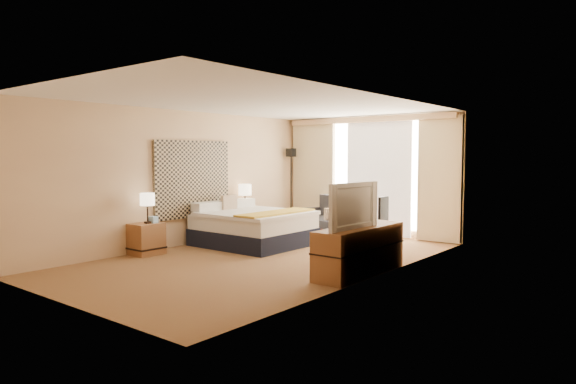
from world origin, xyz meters
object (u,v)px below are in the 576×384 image
Objects in this scene: nightstand_right at (244,224)px; lamp_right at (245,190)px; loveseat at (329,224)px; floor_lamp at (291,172)px; media_dresser at (360,250)px; nightstand_left at (146,239)px; television at (347,205)px; bed at (253,227)px; lamp_left at (147,200)px; desk_chair at (378,225)px.

nightstand_right is 0.95× the size of lamp_right.
nightstand_right is 1.80m from loveseat.
floor_lamp reaches higher than lamp_right.
lamp_right reaches higher than media_dresser.
media_dresser is (3.70, 1.05, 0.07)m from nightstand_left.
nightstand_right is 0.48× the size of television.
nightstand_left is 2.07m from bed.
lamp_right reaches higher than loveseat.
floor_lamp is (-0.03, 1.65, 1.08)m from nightstand_right.
lamp_left is (0.04, 0.01, 0.69)m from nightstand_left.
floor_lamp is at bearing 90.41° from nightstand_left.
lamp_left reaches higher than desk_chair.
desk_chair is (2.84, 0.65, 0.16)m from nightstand_right.
desk_chair is at bearing 31.68° from bed.
floor_lamp reaches higher than nightstand_right.
desk_chair is 3.00m from lamp_right.
bed is 3.64× the size of lamp_left.
desk_chair is at bearing 21.24° from television.
desk_chair is at bearing 12.95° from nightstand_right.
lamp_right is at bearing 122.18° from nightstand_right.
nightstand_right is 2.92m from desk_chair.
bed is 2.00× the size of desk_chair.
lamp_left reaches higher than nightstand_left.
bed is at bearing -38.17° from lamp_right.
media_dresser is at bearing -39.70° from floor_lamp.
television reaches higher than bed.
television is at bearing -42.42° from floor_lamp.
nightstand_right is at bearing -170.75° from desk_chair.
media_dresser is 4.09m from lamp_right.
media_dresser is at bearing -8.24° from television.
lamp_left is at bearing -88.16° from lamp_right.
desk_chair is (2.87, -0.99, -0.92)m from floor_lamp.
floor_lamp is 3.58× the size of lamp_left.
desk_chair is 1.82× the size of lamp_left.
nightstand_left is 3.88m from loveseat.
desk_chair is at bearing 3.76° from loveseat.
desk_chair is at bearing 112.22° from media_dresser.
nightstand_left and nightstand_right have the same top height.
media_dresser is 0.94× the size of floor_lamp.
loveseat is at bearing 35.11° from lamp_right.
nightstand_right is at bearing -57.82° from lamp_right.
lamp_right is 0.51× the size of television.
bed is 2.13m from lamp_left.
nightstand_left is 0.35× the size of loveseat.
nightstand_left is 0.31× the size of media_dresser.
lamp_right is at bearing -123.39° from loveseat.
television is (-0.05, -0.27, 0.68)m from media_dresser.
lamp_right reaches higher than nightstand_left.
lamp_left is at bearing -135.44° from desk_chair.
loveseat is 1.88m from floor_lamp.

